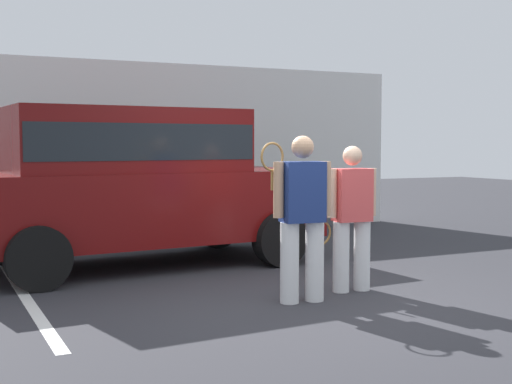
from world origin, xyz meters
TOP-DOWN VIEW (x-y plane):
  - ground_plane at (0.00, 0.00)m, footprint 40.00×40.00m
  - parking_stripe_0 at (-2.63, 1.50)m, footprint 0.12×4.40m
  - house_frontage at (0.00, 5.86)m, footprint 9.86×0.40m
  - parked_suv at (-1.08, 2.82)m, footprint 4.72×2.41m
  - tennis_player_man at (-0.12, 0.07)m, footprint 0.76×0.30m
  - tennis_player_woman at (0.62, 0.29)m, footprint 0.85×0.27m
  - potted_plant_by_porch at (2.43, 4.65)m, footprint 0.65×0.65m

SIDE VIEW (x-z plane):
  - ground_plane at x=0.00m, z-range 0.00..0.00m
  - parking_stripe_0 at x=-2.63m, z-range 0.00..0.01m
  - potted_plant_by_porch at x=2.43m, z-range 0.05..0.90m
  - tennis_player_woman at x=0.62m, z-range 0.03..1.61m
  - tennis_player_man at x=-0.12m, z-range 0.04..1.73m
  - parked_suv at x=-1.08m, z-range 0.12..2.17m
  - house_frontage at x=0.00m, z-range -0.09..2.93m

